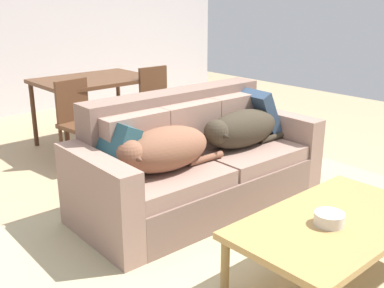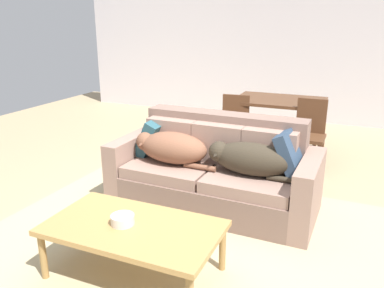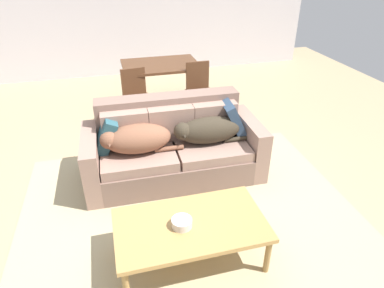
# 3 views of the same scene
# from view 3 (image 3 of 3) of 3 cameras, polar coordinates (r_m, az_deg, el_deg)

# --- Properties ---
(ground_plane) EXTENTS (10.00, 10.00, 0.00)m
(ground_plane) POSITION_cam_3_polar(r_m,az_deg,el_deg) (4.07, -5.84, -5.63)
(ground_plane) COLOR tan
(back_partition) EXTENTS (8.00, 0.12, 2.70)m
(back_partition) POSITION_cam_3_polar(r_m,az_deg,el_deg) (7.36, -12.15, 21.65)
(back_partition) COLOR silver
(back_partition) RESTS_ON ground
(area_rug) EXTENTS (3.47, 3.14, 0.01)m
(area_rug) POSITION_cam_3_polar(r_m,az_deg,el_deg) (3.45, 0.22, -13.17)
(area_rug) COLOR tan
(area_rug) RESTS_ON ground
(couch) EXTENTS (2.03, 0.92, 0.90)m
(couch) POSITION_cam_3_polar(r_m,az_deg,el_deg) (3.96, -3.23, -0.59)
(couch) COLOR #7A5F53
(couch) RESTS_ON ground
(dog_on_left_cushion) EXTENTS (0.88, 0.39, 0.31)m
(dog_on_left_cushion) POSITION_cam_3_polar(r_m,az_deg,el_deg) (3.68, -9.46, 0.87)
(dog_on_left_cushion) COLOR brown
(dog_on_left_cushion) RESTS_ON couch
(dog_on_right_cushion) EXTENTS (0.91, 0.32, 0.31)m
(dog_on_right_cushion) POSITION_cam_3_polar(r_m,az_deg,el_deg) (3.81, 2.50, 2.32)
(dog_on_right_cushion) COLOR #383023
(dog_on_right_cushion) RESTS_ON couch
(throw_pillow_by_left_arm) EXTENTS (0.28, 0.39, 0.41)m
(throw_pillow_by_left_arm) POSITION_cam_3_polar(r_m,az_deg,el_deg) (3.83, -14.35, 1.83)
(throw_pillow_by_left_arm) COLOR #284F5B
(throw_pillow_by_left_arm) RESTS_ON couch
(throw_pillow_by_right_arm) EXTENTS (0.32, 0.46, 0.45)m
(throw_pillow_by_right_arm) POSITION_cam_3_polar(r_m,az_deg,el_deg) (4.04, 6.87, 4.51)
(throw_pillow_by_right_arm) COLOR #2F435C
(throw_pillow_by_right_arm) RESTS_ON couch
(coffee_table) EXTENTS (1.25, 0.71, 0.41)m
(coffee_table) POSITION_cam_3_polar(r_m,az_deg,el_deg) (2.88, -0.26, -13.80)
(coffee_table) COLOR tan
(coffee_table) RESTS_ON ground
(bowl_on_coffee_table) EXTENTS (0.17, 0.17, 0.07)m
(bowl_on_coffee_table) POSITION_cam_3_polar(r_m,az_deg,el_deg) (2.81, -1.68, -13.14)
(bowl_on_coffee_table) COLOR silver
(bowl_on_coffee_table) RESTS_ON coffee_table
(dining_table) EXTENTS (1.22, 0.88, 0.76)m
(dining_table) POSITION_cam_3_polar(r_m,az_deg,el_deg) (5.62, -5.29, 12.60)
(dining_table) COLOR #53321E
(dining_table) RESTS_ON ground
(dining_chair_near_left) EXTENTS (0.45, 0.45, 0.85)m
(dining_chair_near_left) POSITION_cam_3_polar(r_m,az_deg,el_deg) (5.13, -9.39, 8.14)
(dining_chair_near_left) COLOR #53321E
(dining_chair_near_left) RESTS_ON ground
(dining_chair_near_right) EXTENTS (0.41, 0.41, 0.88)m
(dining_chair_near_right) POSITION_cam_3_polar(r_m,az_deg,el_deg) (5.28, 1.21, 9.35)
(dining_chair_near_right) COLOR #53321E
(dining_chair_near_right) RESTS_ON ground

